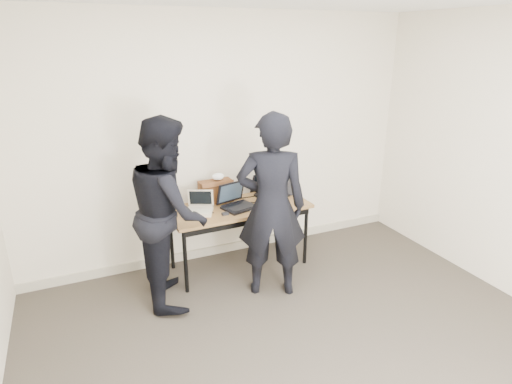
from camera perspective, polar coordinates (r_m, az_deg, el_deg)
room at (r=2.81m, az=11.47°, el=-2.76°), size 4.60×4.60×2.80m
desk at (r=4.59m, az=-2.25°, el=-2.58°), size 1.52×0.69×0.72m
laptop_beige at (r=4.44m, az=-7.52°, el=-2.15°), size 0.35×0.35×0.21m
laptop_center at (r=4.53m, az=-2.62°, el=-1.31°), size 0.41×0.40×0.26m
laptop_right at (r=4.88m, az=1.76°, el=0.24°), size 0.39×0.38×0.25m
leather_satchel at (r=4.67m, az=-5.37°, el=0.17°), size 0.37×0.19×0.25m
tissue at (r=4.63m, az=-5.10°, el=2.07°), size 0.14×0.11×0.08m
equipment_box at (r=4.95m, az=3.68°, el=0.84°), size 0.32×0.28×0.17m
power_brick at (r=4.35m, az=-4.14°, el=-2.92°), size 0.07×0.05×0.03m
cables at (r=4.59m, az=-2.32°, el=-1.76°), size 0.98×0.41×0.01m
person_typist at (r=4.05m, az=2.08°, el=-1.98°), size 0.78×0.65×1.81m
person_observer at (r=4.06m, az=-11.56°, el=-2.56°), size 0.79×0.95×1.79m
baseboard at (r=5.17m, az=-3.88°, el=-7.39°), size 4.50×0.03×0.10m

